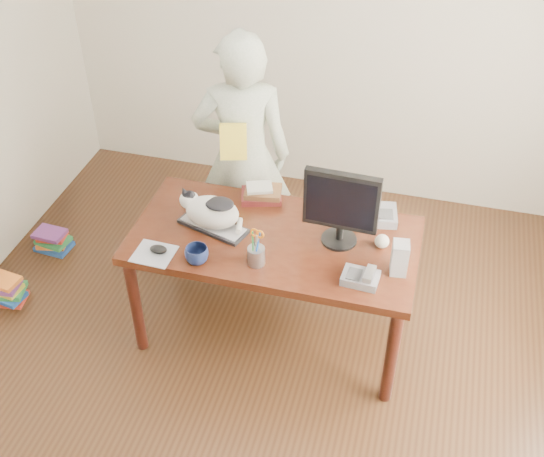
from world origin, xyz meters
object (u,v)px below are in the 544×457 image
Objects in this scene: baseball at (382,241)px; person at (243,157)px; mouse at (158,249)px; book_pile_b at (53,240)px; monitor at (341,205)px; book_stack at (262,193)px; cat at (210,210)px; pen_cup at (256,254)px; phone at (361,277)px; speaker at (400,258)px; book_pile_a at (6,290)px; keyboard at (213,226)px; desk at (278,248)px; coffee_mug at (197,255)px; calculator at (384,215)px.

baseball is 0.05× the size of person.
book_pile_b is (-1.15, 0.64, -0.70)m from mouse.
monitor is 0.32m from baseball.
book_stack reaches higher than mouse.
cat is 0.41m from pen_cup.
pen_cup reaches higher than baseball.
phone is at bearing -102.14° from baseball.
speaker reaches higher than book_pile_b.
book_stack is at bearing 160.85° from baseball.
cat reaches higher than book_pile_a.
book_pile_b is at bearing 169.37° from phone.
pen_cup is 0.14× the size of person.
phone is at bearing 2.88° from keyboard.
book_pile_b is at bearing 86.87° from book_pile_a.
phone is 2.38m from book_pile_a.
mouse is at bearing -29.11° from book_pile_b.
desk is 6.76× the size of pen_cup.
mouse is at bearing -173.15° from phone.
cat is at bearing 145.15° from pen_cup.
cat is 0.40m from book_stack.
phone is at bearing 4.95° from coffee_mug.
book_pile_a is at bearing 14.89° from person.
speaker reaches higher than book_stack.
coffee_mug is (0.01, -0.30, 0.04)m from keyboard.
baseball is 2.46m from book_pile_a.
desk is 0.64m from calculator.
book_stack is (-0.16, 0.25, 0.19)m from desk.
mouse is 0.92m from person.
pen_cup is at bearing 13.11° from coffee_mug.
monitor is at bearing 148.54° from speaker.
book_pile_b is (0.03, 0.55, -0.02)m from book_pile_a.
desk is 0.46m from cat.
book_stack is at bearing 18.51° from book_pile_a.
keyboard is at bearing 75.52° from person.
keyboard is 0.95m from baseball.
monitor is 3.64× the size of coffee_mug.
monitor reaches higher than mouse.
book_pile_a is at bearing -93.13° from book_pile_b.
cat is 5.01× the size of baseball.
person reaches higher than mouse.
speaker is at bearing 9.85° from pen_cup.
monitor is at bearing -5.29° from desk.
coffee_mug is (0.03, -0.30, -0.07)m from cat.
keyboard reaches higher than book_pile_b.
person reaches higher than speaker.
desk is 7.33× the size of calculator.
monitor is 1.70× the size of book_pile_a.
cat is 0.87× the size of monitor.
phone is at bearing -14.57° from book_pile_b.
book_pile_a is at bearing -175.06° from book_stack.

